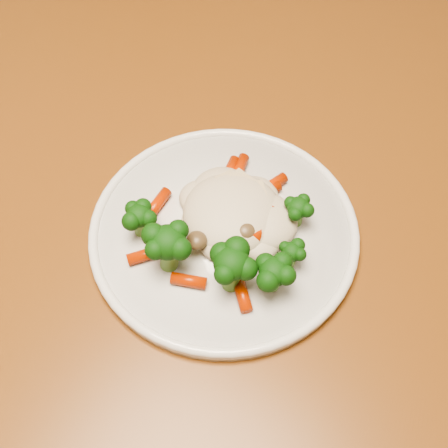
% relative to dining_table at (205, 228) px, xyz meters
% --- Properties ---
extents(dining_table, '(1.47, 1.25, 0.75)m').
position_rel_dining_table_xyz_m(dining_table, '(0.00, 0.00, 0.00)').
color(dining_table, brown).
rests_on(dining_table, ground).
extents(plate, '(0.28, 0.28, 0.01)m').
position_rel_dining_table_xyz_m(plate, '(0.06, -0.04, 0.10)').
color(plate, white).
rests_on(plate, dining_table).
extents(meal, '(0.19, 0.18, 0.05)m').
position_rel_dining_table_xyz_m(meal, '(0.07, -0.05, 0.13)').
color(meal, beige).
rests_on(meal, plate).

